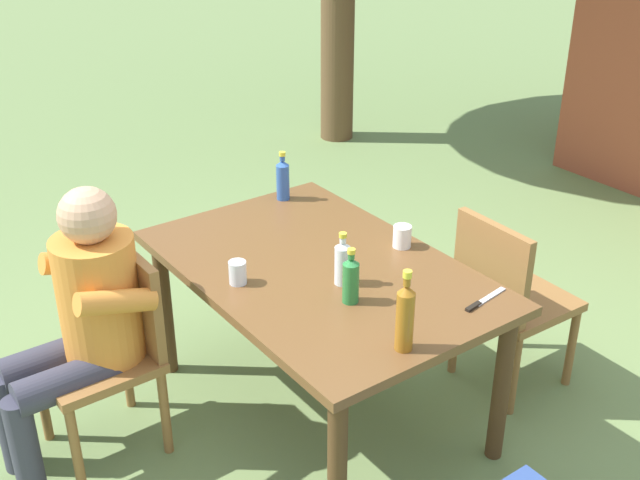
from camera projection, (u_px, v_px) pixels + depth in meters
name	position (u px, v px, depth m)	size (l,w,h in m)	color
ground_plane	(320.00, 408.00, 3.61)	(24.00, 24.00, 0.00)	#6B844C
dining_table	(320.00, 285.00, 3.32)	(1.50, 0.99, 0.74)	brown
chair_near_left	(113.00, 343.00, 3.22)	(0.44, 0.44, 0.87)	olive
chair_far_right	(507.00, 294.00, 3.57)	(0.45, 0.45, 0.87)	olive
person_in_white_shirt	(82.00, 316.00, 3.09)	(0.47, 0.61, 1.18)	orange
bottle_clear	(343.00, 262.00, 3.11)	(0.06, 0.06, 0.22)	white
bottle_amber	(405.00, 316.00, 2.69)	(0.06, 0.06, 0.31)	#996019
bottle_green	(351.00, 279.00, 2.98)	(0.06, 0.06, 0.23)	#287A38
bottle_blue	(283.00, 179.00, 3.84)	(0.06, 0.06, 0.24)	#2D56A3
cup_white	(402.00, 236.00, 3.41)	(0.08, 0.08, 0.10)	white
cup_glass	(238.00, 272.00, 3.13)	(0.07, 0.07, 0.09)	silver
table_knife	(483.00, 301.00, 3.02)	(0.06, 0.24, 0.01)	silver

